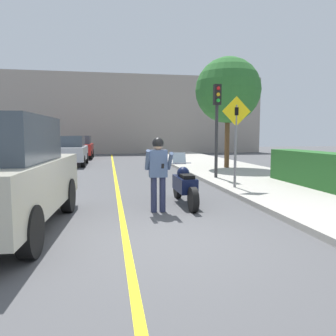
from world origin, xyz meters
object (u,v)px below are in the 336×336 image
at_px(traffic_light, 217,113).
at_px(street_tree, 228,91).
at_px(person_biker, 158,167).
at_px(motorcycle, 184,185).
at_px(suv_nearby, 1,175).
at_px(parked_car_red, 80,147).
at_px(parked_car_silver, 70,151).
at_px(crossing_sign, 236,133).

distance_m(traffic_light, street_tree, 4.21).
bearing_deg(person_biker, motorcycle, 42.04).
relative_size(suv_nearby, street_tree, 0.87).
bearing_deg(suv_nearby, motorcycle, 24.65).
xyz_separation_m(motorcycle, street_tree, (3.91, 7.51, 3.40)).
bearing_deg(suv_nearby, parked_car_red, 90.60).
bearing_deg(street_tree, parked_car_silver, 153.71).
height_order(parked_car_silver, parked_car_red, same).
bearing_deg(motorcycle, parked_car_silver, 109.51).
height_order(suv_nearby, crossing_sign, crossing_sign).
bearing_deg(traffic_light, motorcycle, -118.79).
height_order(motorcycle, traffic_light, traffic_light).
relative_size(traffic_light, parked_car_silver, 0.83).
distance_m(motorcycle, parked_car_red, 17.53).
xyz_separation_m(person_biker, street_tree, (4.69, 8.21, 2.86)).
relative_size(motorcycle, crossing_sign, 0.82).
bearing_deg(traffic_light, suv_nearby, -136.32).
distance_m(suv_nearby, street_tree, 12.34).
distance_m(crossing_sign, traffic_light, 2.47).
bearing_deg(parked_car_silver, person_biker, -74.89).
distance_m(crossing_sign, parked_car_silver, 11.59).
distance_m(motorcycle, parked_car_silver, 12.14).
distance_m(suv_nearby, traffic_light, 8.32).
bearing_deg(parked_car_red, traffic_light, -65.06).
distance_m(crossing_sign, street_tree, 6.57).
xyz_separation_m(suv_nearby, parked_car_silver, (-0.29, 13.17, -0.19)).
distance_m(street_tree, parked_car_silver, 9.39).
distance_m(motorcycle, crossing_sign, 2.85).
height_order(street_tree, parked_car_red, street_tree).
bearing_deg(suv_nearby, parked_car_silver, 91.28).
xyz_separation_m(suv_nearby, crossing_sign, (5.74, 3.31, 0.76)).
xyz_separation_m(person_biker, traffic_light, (2.93, 4.62, 1.53)).
bearing_deg(traffic_light, crossing_sign, -94.44).
relative_size(crossing_sign, parked_car_silver, 0.66).
xyz_separation_m(crossing_sign, street_tree, (1.94, 5.92, 2.09)).
bearing_deg(parked_car_red, parked_car_silver, -91.00).
relative_size(motorcycle, parked_car_silver, 0.54).
bearing_deg(street_tree, crossing_sign, -108.12).
bearing_deg(crossing_sign, traffic_light, 85.56).
bearing_deg(person_biker, crossing_sign, 39.70).
bearing_deg(suv_nearby, traffic_light, 43.68).
bearing_deg(person_biker, traffic_light, 57.62).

